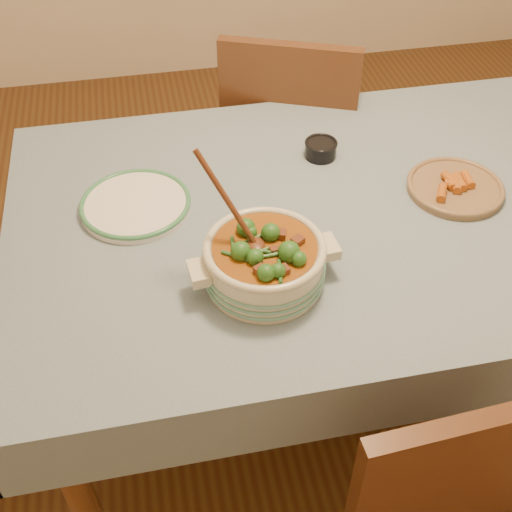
{
  "coord_description": "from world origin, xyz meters",
  "views": [
    {
      "loc": [
        -0.45,
        -1.22,
        1.81
      ],
      "look_at": [
        -0.26,
        -0.24,
        0.85
      ],
      "focal_mm": 45.0,
      "sensor_mm": 36.0,
      "label": 1
    }
  ],
  "objects_px": {
    "dining_table": "(333,233)",
    "condiment_bowl": "(321,148)",
    "stew_casserole": "(264,259)",
    "fried_plate": "(455,186)",
    "chair_far": "(291,139)",
    "white_plate": "(136,204)"
  },
  "relations": [
    {
      "from": "dining_table",
      "to": "condiment_bowl",
      "type": "relative_size",
      "value": 15.56
    },
    {
      "from": "stew_casserole",
      "to": "condiment_bowl",
      "type": "xyz_separation_m",
      "value": [
        0.26,
        0.45,
        -0.04
      ]
    },
    {
      "from": "fried_plate",
      "to": "chair_far",
      "type": "distance_m",
      "value": 0.74
    },
    {
      "from": "condiment_bowl",
      "to": "chair_far",
      "type": "height_order",
      "value": "chair_far"
    },
    {
      "from": "white_plate",
      "to": "dining_table",
      "type": "bearing_deg",
      "value": -10.4
    },
    {
      "from": "white_plate",
      "to": "condiment_bowl",
      "type": "height_order",
      "value": "condiment_bowl"
    },
    {
      "from": "stew_casserole",
      "to": "condiment_bowl",
      "type": "relative_size",
      "value": 3.18
    },
    {
      "from": "white_plate",
      "to": "stew_casserole",
      "type": "bearing_deg",
      "value": -49.71
    },
    {
      "from": "stew_casserole",
      "to": "chair_far",
      "type": "relative_size",
      "value": 0.36
    },
    {
      "from": "dining_table",
      "to": "chair_far",
      "type": "relative_size",
      "value": 1.78
    },
    {
      "from": "dining_table",
      "to": "chair_far",
      "type": "distance_m",
      "value": 0.66
    },
    {
      "from": "dining_table",
      "to": "white_plate",
      "type": "xyz_separation_m",
      "value": [
        -0.51,
        0.09,
        0.1
      ]
    },
    {
      "from": "condiment_bowl",
      "to": "chair_far",
      "type": "xyz_separation_m",
      "value": [
        0.02,
        0.42,
        -0.25
      ]
    },
    {
      "from": "chair_far",
      "to": "stew_casserole",
      "type": "bearing_deg",
      "value": 94.43
    },
    {
      "from": "condiment_bowl",
      "to": "dining_table",
      "type": "bearing_deg",
      "value": -95.25
    },
    {
      "from": "stew_casserole",
      "to": "chair_far",
      "type": "distance_m",
      "value": 0.96
    },
    {
      "from": "condiment_bowl",
      "to": "chair_far",
      "type": "relative_size",
      "value": 0.11
    },
    {
      "from": "stew_casserole",
      "to": "fried_plate",
      "type": "distance_m",
      "value": 0.61
    },
    {
      "from": "dining_table",
      "to": "fried_plate",
      "type": "bearing_deg",
      "value": -0.22
    },
    {
      "from": "stew_casserole",
      "to": "white_plate",
      "type": "bearing_deg",
      "value": 130.29
    },
    {
      "from": "stew_casserole",
      "to": "white_plate",
      "type": "height_order",
      "value": "stew_casserole"
    },
    {
      "from": "dining_table",
      "to": "white_plate",
      "type": "height_order",
      "value": "white_plate"
    }
  ]
}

